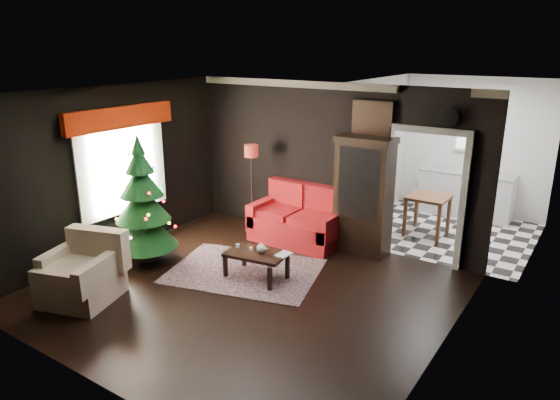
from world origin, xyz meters
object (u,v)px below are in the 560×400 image
Objects in this scene: christmas_tree at (142,200)px; armchair at (79,269)px; loveseat at (297,215)px; wall_clock at (448,117)px; teapot at (261,248)px; curio_cabinet at (363,199)px; floor_lamp at (252,189)px; kitchen_table at (427,215)px; coffee_table at (256,265)px.

christmas_tree is 1.53m from armchair.
loveseat is 3.04m from wall_clock.
curio_cabinet is at bearing 65.77° from teapot.
christmas_tree is 6.19× the size of wall_clock.
floor_lamp is 2.19m from christmas_tree.
kitchen_table is (2.80, 1.65, -0.45)m from floor_lamp.
floor_lamp is at bearing -149.40° from kitchen_table.
christmas_tree reaches higher than floor_lamp.
loveseat is at bearing 99.48° from coffee_table.
floor_lamp is 2.09m from teapot.
christmas_tree reaches higher than armchair.
wall_clock reaches higher than floor_lamp.
teapot is (0.08, 0.02, 0.28)m from coffee_table.
curio_cabinet is at bearing 38.61° from armchair.
teapot is (1.34, -1.57, -0.34)m from floor_lamp.
wall_clock is 0.43× the size of kitchen_table.
curio_cabinet is 2.02m from teapot.
wall_clock is at bearing 8.53° from curio_cabinet.
curio_cabinet is 4.50m from armchair.
kitchen_table is at bearing 65.56° from curio_cabinet.
floor_lamp is 1.71× the size of armchair.
christmas_tree is at bearing -132.01° from kitchen_table.
wall_clock is at bearing 28.99° from armchair.
curio_cabinet is 11.52× the size of teapot.
armchair is 5.70m from wall_clock.
floor_lamp is 5.18× the size of wall_clock.
loveseat is 2.45m from kitchen_table.
wall_clock is at bearing 44.49° from teapot.
wall_clock is (2.01, 1.97, 1.89)m from teapot.
wall_clock is at bearing 32.48° from christmas_tree.
loveseat is 0.89× the size of curio_cabinet.
armchair reaches higher than teapot.
curio_cabinet is (1.15, 0.22, 0.45)m from loveseat.
curio_cabinet is at bearing -171.47° from wall_clock.
wall_clock is at bearing -66.25° from kitchen_table.
curio_cabinet reaches higher than teapot.
loveseat is 1.05m from floor_lamp.
floor_lamp is at bearing 74.44° from christmas_tree.
kitchen_table is (1.53, 3.24, 0.16)m from coffee_table.
christmas_tree is 2.09m from coffee_table.
curio_cabinet is 2.16m from floor_lamp.
loveseat is at bearing 0.19° from floor_lamp.
coffee_table is (-0.88, -1.81, -0.74)m from curio_cabinet.
floor_lamp is at bearing -174.06° from curio_cabinet.
wall_clock reaches higher than teapot.
wall_clock reaches higher than christmas_tree.
teapot is (0.34, -1.57, -0.01)m from loveseat.
loveseat is 1.03× the size of floor_lamp.
loveseat is 1.25m from curio_cabinet.
coffee_table is at bearing -51.59° from floor_lamp.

